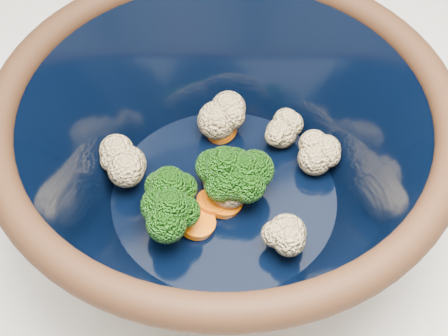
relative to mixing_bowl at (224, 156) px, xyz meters
name	(u,v)px	position (x,y,z in m)	size (l,w,h in m)	color
mixing_bowl	(224,156)	(0.00, 0.00, 0.00)	(0.33, 0.33, 0.14)	black
vegetable_pile	(216,176)	(-0.01, 0.00, -0.02)	(0.17, 0.16, 0.05)	#608442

